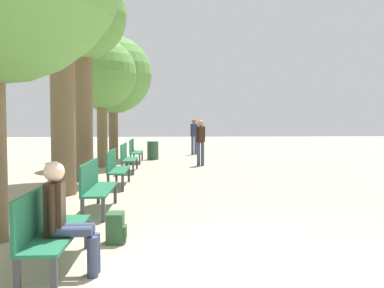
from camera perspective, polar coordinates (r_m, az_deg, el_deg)
name	(u,v)px	position (r m, az deg, el deg)	size (l,w,h in m)	color
ground_plane	(220,274)	(4.93, 3.69, -16.93)	(80.00, 80.00, 0.00)	tan
bench_row_0	(49,223)	(5.15, -18.57, -10.00)	(0.43, 1.72, 0.94)	#1E6042
bench_row_1	(95,183)	(8.11, -12.80, -5.14)	(0.43, 1.72, 0.94)	#1E6042
bench_row_2	(115,166)	(11.14, -10.18, -2.87)	(0.43, 1.72, 0.94)	#1E6042
bench_row_3	(127,156)	(14.19, -8.68, -1.57)	(0.43, 1.72, 0.94)	#1E6042
bench_row_4	(134,150)	(17.24, -7.72, -0.73)	(0.43, 1.72, 0.94)	#1E6042
tree_row_2	(82,21)	(12.74, -14.45, 15.61)	(2.49, 2.49, 5.88)	brown
tree_row_3	(102,75)	(15.91, -11.96, 8.99)	(2.51, 2.51, 4.63)	brown
tree_row_4	(113,75)	(19.08, -10.51, 9.00)	(3.37, 3.37, 5.37)	brown
person_seated	(65,215)	(4.90, -16.53, -9.07)	(0.58, 0.33, 1.25)	#384260
backpack	(116,228)	(6.11, -10.12, -10.96)	(0.27, 0.31, 0.42)	#284C2D
pedestrian_near	(194,134)	(21.25, 0.28, 1.32)	(0.36, 0.27, 1.77)	#384260
pedestrian_mid	(201,140)	(15.97, 1.15, 0.60)	(0.35, 0.28, 1.71)	#384260
trash_bin	(153,150)	(18.60, -5.24, -0.86)	(0.49, 0.49, 0.79)	#2D5138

